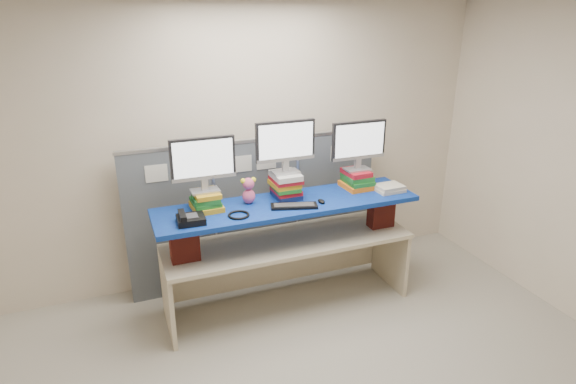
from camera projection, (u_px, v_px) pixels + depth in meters
name	position (u px, v px, depth m)	size (l,w,h in m)	color
room	(338.00, 222.00, 3.11)	(5.00, 4.00, 2.80)	beige
cubicle_partition	(257.00, 211.00, 4.89)	(2.60, 0.06, 1.53)	#4B5159
desk	(288.00, 253.00, 4.50)	(2.30, 0.67, 0.70)	beige
brick_pier_left	(184.00, 243.00, 4.02)	(0.24, 0.13, 0.33)	maroon
brick_pier_right	(381.00, 211.00, 4.66)	(0.24, 0.13, 0.33)	maroon
blue_board	(288.00, 205.00, 4.32)	(2.39, 0.60, 0.04)	#0C4297
book_stack_left	(206.00, 201.00, 4.15)	(0.26, 0.32, 0.16)	#C08E1A
book_stack_center	(286.00, 185.00, 4.38)	(0.26, 0.30, 0.24)	#111E4D
book_stack_right	(357.00, 179.00, 4.64)	(0.27, 0.30, 0.18)	orange
monitor_left	(203.00, 161.00, 4.02)	(0.55, 0.15, 0.48)	#A7A7AC
monitor_center	(285.00, 144.00, 4.24)	(0.55, 0.15, 0.48)	#A7A7AC
monitor_right	(359.00, 143.00, 4.51)	(0.55, 0.15, 0.48)	#A7A7AC
keyboard	(294.00, 206.00, 4.21)	(0.43, 0.24, 0.03)	black
mouse	(321.00, 201.00, 4.30)	(0.05, 0.10, 0.03)	black
desk_phone	(190.00, 219.00, 3.89)	(0.23, 0.21, 0.09)	black
headset	(239.00, 215.00, 4.03)	(0.18, 0.18, 0.02)	black
plush_toy	(249.00, 190.00, 4.25)	(0.14, 0.11, 0.24)	#DA527F
binder_stack	(389.00, 188.00, 4.57)	(0.27, 0.22, 0.06)	beige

